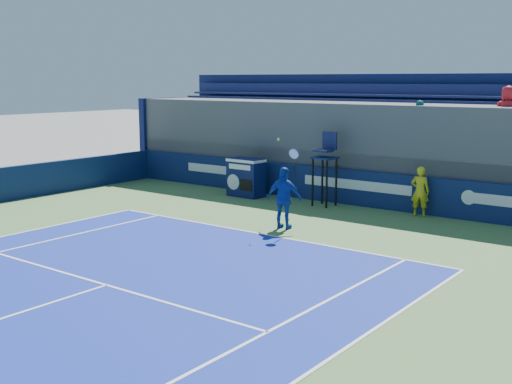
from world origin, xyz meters
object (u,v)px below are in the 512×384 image
Objects in this scene: tennis_player at (284,198)px; match_clock at (246,176)px; ball_person at (420,191)px; umpire_chair at (325,161)px.

match_clock is at bearing 139.95° from tennis_player.
ball_person reaches higher than match_clock.
ball_person is at bearing 59.02° from tennis_player.
ball_person is 3.31m from umpire_chair.
match_clock is at bearing -176.04° from umpire_chair.
match_clock is (-6.39, -0.55, -0.05)m from ball_person.
tennis_player is (0.84, -3.60, -0.63)m from umpire_chair.
umpire_chair is at bearing -6.44° from ball_person.
tennis_player is at bearing 46.74° from ball_person.
umpire_chair is 3.75m from tennis_player.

